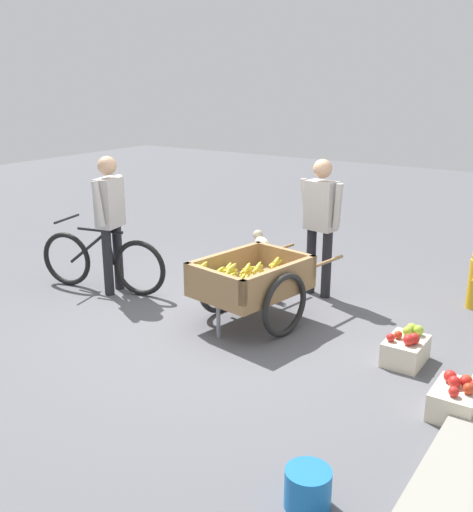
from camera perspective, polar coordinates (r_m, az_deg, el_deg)
The scene contains 9 objects.
ground_plane at distance 5.95m, azimuth -0.96°, elevation -7.09°, with size 24.00×24.00×0.00m, color #56565B.
fruit_cart at distance 5.92m, azimuth 1.35°, elevation -2.65°, with size 1.75×1.06×0.71m.
vendor_person at distance 6.64m, azimuth 8.18°, elevation 3.87°, with size 0.25×0.56×1.57m.
bicycle at distance 7.06m, azimuth -12.93°, elevation -0.53°, with size 0.55×1.63×0.85m.
cyclist_person at distance 6.83m, azimuth -12.19°, elevation 4.13°, with size 0.51×0.27×1.59m.
dog at distance 7.95m, azimuth 2.44°, elevation 1.24°, with size 0.51×0.50×0.40m.
plastic_bucket at distance 3.71m, azimuth 6.94°, elevation -21.51°, with size 0.28×0.28×0.24m, color #1966B2.
apple_crate at distance 4.79m, azimuth 20.53°, elevation -12.90°, with size 0.44×0.32×0.32m.
mixed_fruit_crate at distance 5.45m, azimuth 16.15°, elevation -8.64°, with size 0.44×0.32×0.32m.
Camera 1 is at (4.45, 3.11, 2.43)m, focal length 41.17 mm.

